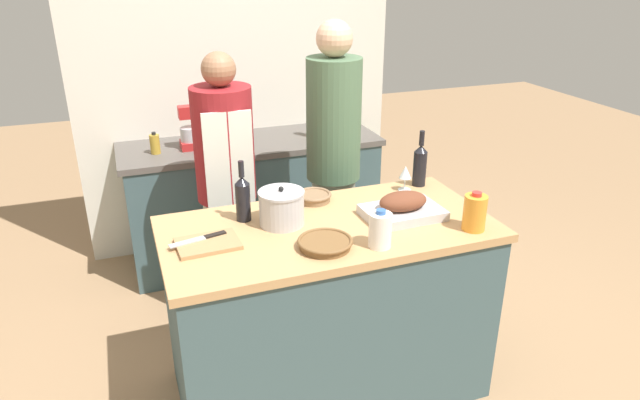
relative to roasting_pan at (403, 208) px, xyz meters
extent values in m
plane|color=#9E7A56|center=(-0.36, 0.04, -0.98)|extent=(12.00, 12.00, 0.00)
cube|color=#3D565B|center=(-0.36, 0.04, -0.53)|extent=(1.49, 0.74, 0.89)
cube|color=tan|center=(-0.36, 0.04, -0.07)|extent=(1.53, 0.76, 0.04)
cube|color=#3D565B|center=(-0.36, 1.55, -0.55)|extent=(1.74, 0.58, 0.84)
cube|color=#56514C|center=(-0.36, 1.55, -0.11)|extent=(1.79, 0.60, 0.04)
cube|color=silver|center=(-0.36, 1.90, 0.30)|extent=(2.29, 0.10, 2.55)
cube|color=#BCBCC1|center=(0.00, 0.00, -0.03)|extent=(0.37, 0.25, 0.04)
ellipsoid|color=brown|center=(0.00, 0.00, 0.03)|extent=(0.24, 0.15, 0.09)
cylinder|color=brown|center=(-0.45, -0.16, -0.03)|extent=(0.22, 0.22, 0.03)
torus|color=brown|center=(-0.45, -0.16, -0.02)|extent=(0.24, 0.24, 0.02)
cube|color=#AD7F51|center=(-0.92, 0.03, -0.04)|extent=(0.27, 0.20, 0.02)
cylinder|color=#B7B7BC|center=(-0.56, 0.12, 0.03)|extent=(0.21, 0.21, 0.15)
cylinder|color=#B7B7BC|center=(-0.56, 0.12, 0.11)|extent=(0.21, 0.21, 0.01)
sphere|color=black|center=(-0.56, 0.12, 0.13)|extent=(0.02, 0.02, 0.02)
cylinder|color=#846647|center=(-0.33, 0.32, -0.03)|extent=(0.16, 0.16, 0.04)
torus|color=#846647|center=(-0.33, 0.32, -0.01)|extent=(0.18, 0.18, 0.02)
cylinder|color=orange|center=(0.24, -0.23, 0.03)|extent=(0.10, 0.10, 0.16)
cylinder|color=red|center=(0.24, -0.23, 0.13)|extent=(0.04, 0.04, 0.02)
cylinder|color=white|center=(-0.23, -0.23, 0.03)|extent=(0.10, 0.10, 0.15)
cylinder|color=#3360B2|center=(-0.23, -0.23, 0.11)|extent=(0.04, 0.04, 0.02)
cylinder|color=black|center=(0.27, 0.33, 0.05)|extent=(0.07, 0.07, 0.19)
cone|color=black|center=(0.27, 0.33, 0.16)|extent=(0.07, 0.07, 0.04)
cylinder|color=black|center=(0.27, 0.33, 0.22)|extent=(0.03, 0.03, 0.08)
cylinder|color=black|center=(-0.71, 0.23, 0.04)|extent=(0.07, 0.07, 0.18)
cone|color=black|center=(-0.71, 0.23, 0.15)|extent=(0.07, 0.07, 0.04)
cylinder|color=black|center=(-0.71, 0.23, 0.21)|extent=(0.03, 0.03, 0.08)
cylinder|color=silver|center=(0.17, 0.30, -0.05)|extent=(0.07, 0.07, 0.00)
cylinder|color=silver|center=(0.17, 0.30, -0.01)|extent=(0.01, 0.01, 0.06)
cone|color=silver|center=(0.17, 0.30, 0.05)|extent=(0.06, 0.06, 0.07)
cube|color=#B7B7BC|center=(-1.00, 0.05, -0.03)|extent=(0.16, 0.07, 0.01)
cube|color=black|center=(-0.88, 0.08, -0.03)|extent=(0.10, 0.05, 0.01)
cube|color=#B22323|center=(-0.75, 1.54, -0.07)|extent=(0.18, 0.14, 0.05)
cylinder|color=#B7B7BC|center=(-0.77, 1.54, 0.00)|extent=(0.13, 0.13, 0.09)
cube|color=#B22323|center=(-0.69, 1.54, 0.04)|extent=(0.05, 0.08, 0.16)
cube|color=#B22323|center=(-0.75, 1.54, 0.15)|extent=(0.17, 0.08, 0.08)
cylinder|color=#234C28|center=(-0.50, 1.46, -0.02)|extent=(0.06, 0.06, 0.14)
cylinder|color=black|center=(-0.50, 1.46, 0.06)|extent=(0.02, 0.02, 0.02)
cylinder|color=#B28E2D|center=(-1.00, 1.51, -0.03)|extent=(0.06, 0.06, 0.13)
cylinder|color=black|center=(-1.00, 1.51, 0.04)|extent=(0.03, 0.03, 0.02)
cylinder|color=#B28E2D|center=(0.07, 1.52, 0.00)|extent=(0.06, 0.06, 0.19)
cylinder|color=black|center=(0.07, 1.52, 0.11)|extent=(0.03, 0.03, 0.02)
cube|color=beige|center=(-0.67, 0.87, -0.59)|extent=(0.28, 0.19, 0.78)
cylinder|color=maroon|center=(-0.67, 0.87, 0.12)|extent=(0.34, 0.34, 0.65)
sphere|color=#996B4C|center=(-0.67, 0.87, 0.54)|extent=(0.19, 0.19, 0.19)
cube|color=silver|center=(-0.68, 0.71, -0.06)|extent=(0.26, 0.02, 0.82)
cube|color=beige|center=(-0.04, 0.80, -0.55)|extent=(0.30, 0.25, 0.85)
cylinder|color=#4C6B4C|center=(-0.04, 0.80, 0.22)|extent=(0.32, 0.32, 0.71)
sphere|color=#DBAD89|center=(-0.04, 0.80, 0.68)|extent=(0.20, 0.20, 0.20)
camera|label=1|loc=(-1.21, -2.17, 1.10)|focal=32.00mm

